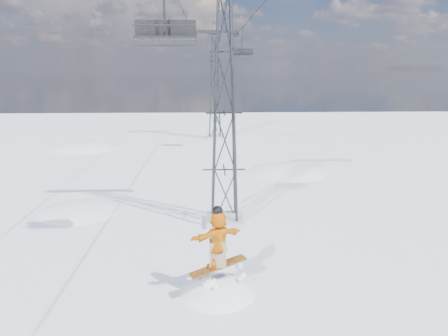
{
  "coord_description": "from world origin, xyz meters",
  "views": [
    {
      "loc": [
        0.02,
        -10.77,
        7.51
      ],
      "look_at": [
        0.62,
        3.98,
        3.83
      ],
      "focal_mm": 32.0,
      "sensor_mm": 36.0,
      "label": 1
    }
  ],
  "objects": [
    {
      "name": "snow_terrain",
      "position": [
        -4.77,
        21.24,
        -9.59
      ],
      "size": [
        39.0,
        37.0,
        22.0
      ],
      "color": "white",
      "rests_on": "ground"
    },
    {
      "name": "lift_chair_mid",
      "position": [
        3.0,
        24.68,
        8.84
      ],
      "size": [
        2.03,
        0.58,
        2.51
      ],
      "color": "black",
      "rests_on": "ground"
    },
    {
      "name": "snowboarder_jump",
      "position": [
        0.32,
        1.61,
        -1.6
      ],
      "size": [
        4.4,
        4.4,
        7.19
      ],
      "color": "white",
      "rests_on": "ground"
    },
    {
      "name": "lift_tower_near",
      "position": [
        0.8,
        8.0,
        5.47
      ],
      "size": [
        5.2,
        1.8,
        11.43
      ],
      "color": "#999999",
      "rests_on": "ground"
    },
    {
      "name": "lift_tower_far",
      "position": [
        0.8,
        33.0,
        5.47
      ],
      "size": [
        5.2,
        1.8,
        11.43
      ],
      "color": "#999999",
      "rests_on": "ground"
    },
    {
      "name": "ground",
      "position": [
        0.0,
        0.0,
        0.0
      ],
      "size": [
        120.0,
        120.0,
        0.0
      ],
      "primitive_type": "plane",
      "color": "white",
      "rests_on": "ground"
    },
    {
      "name": "haul_cables",
      "position": [
        0.8,
        19.5,
        10.85
      ],
      "size": [
        4.46,
        51.0,
        0.06
      ],
      "color": "black",
      "rests_on": "ground"
    },
    {
      "name": "lift_chair_near",
      "position": [
        -1.4,
        3.63,
        8.77
      ],
      "size": [
        2.1,
        0.6,
        2.6
      ],
      "color": "black",
      "rests_on": "ground"
    }
  ]
}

